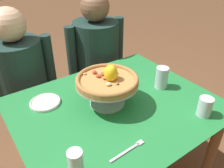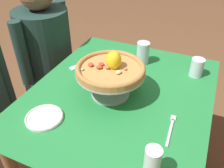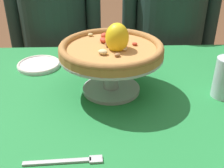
{
  "view_description": "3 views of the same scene",
  "coord_description": "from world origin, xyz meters",
  "px_view_note": "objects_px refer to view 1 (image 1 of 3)",
  "views": [
    {
      "loc": [
        -0.63,
        -0.84,
        1.55
      ],
      "look_at": [
        0.0,
        0.04,
        0.87
      ],
      "focal_mm": 37.03,
      "sensor_mm": 36.0,
      "label": 1
    },
    {
      "loc": [
        -0.93,
        -0.36,
        1.53
      ],
      "look_at": [
        -0.04,
        0.03,
        0.82
      ],
      "focal_mm": 38.16,
      "sensor_mm": 36.0,
      "label": 2
    },
    {
      "loc": [
        -0.06,
        -0.81,
        1.25
      ],
      "look_at": [
        -0.03,
        0.02,
        0.79
      ],
      "focal_mm": 45.0,
      "sensor_mm": 36.0,
      "label": 3
    }
  ],
  "objects_px": {
    "water_glass_front_right": "(205,108)",
    "water_glass_front_left": "(76,166)",
    "dinner_fork": "(129,150)",
    "pizza": "(107,79)",
    "water_glass_side_right": "(162,79)",
    "diner_right": "(97,64)",
    "sugar_packet": "(99,74)",
    "pizza_stand": "(107,91)",
    "side_plate": "(45,102)",
    "diner_left": "(24,89)"
  },
  "relations": [
    {
      "from": "pizza_stand",
      "to": "water_glass_front_right",
      "type": "distance_m",
      "value": 0.53
    },
    {
      "from": "side_plate",
      "to": "pizza_stand",
      "type": "bearing_deg",
      "value": -35.27
    },
    {
      "from": "pizza",
      "to": "water_glass_side_right",
      "type": "xyz_separation_m",
      "value": [
        0.37,
        -0.05,
        -0.1
      ]
    },
    {
      "from": "diner_left",
      "to": "water_glass_front_left",
      "type": "bearing_deg",
      "value": -94.25
    },
    {
      "from": "sugar_packet",
      "to": "diner_right",
      "type": "distance_m",
      "value": 0.45
    },
    {
      "from": "water_glass_front_right",
      "to": "water_glass_front_left",
      "type": "xyz_separation_m",
      "value": [
        -0.73,
        0.06,
        0.01
      ]
    },
    {
      "from": "diner_left",
      "to": "side_plate",
      "type": "bearing_deg",
      "value": -89.76
    },
    {
      "from": "water_glass_front_right",
      "to": "diner_right",
      "type": "distance_m",
      "value": 1.08
    },
    {
      "from": "side_plate",
      "to": "dinner_fork",
      "type": "bearing_deg",
      "value": -72.56
    },
    {
      "from": "water_glass_front_left",
      "to": "diner_left",
      "type": "relative_size",
      "value": 0.11
    },
    {
      "from": "pizza_stand",
      "to": "sugar_packet",
      "type": "xyz_separation_m",
      "value": [
        0.14,
        0.31,
        -0.08
      ]
    },
    {
      "from": "pizza",
      "to": "water_glass_front_left",
      "type": "xyz_separation_m",
      "value": [
        -0.37,
        -0.32,
        -0.1
      ]
    },
    {
      "from": "side_plate",
      "to": "water_glass_side_right",
      "type": "bearing_deg",
      "value": -21.19
    },
    {
      "from": "pizza_stand",
      "to": "side_plate",
      "type": "bearing_deg",
      "value": 144.73
    },
    {
      "from": "pizza_stand",
      "to": "sugar_packet",
      "type": "height_order",
      "value": "pizza_stand"
    },
    {
      "from": "pizza",
      "to": "dinner_fork",
      "type": "xyz_separation_m",
      "value": [
        -0.12,
        -0.34,
        -0.16
      ]
    },
    {
      "from": "water_glass_front_left",
      "to": "diner_left",
      "type": "xyz_separation_m",
      "value": [
        0.08,
        1.02,
        -0.22
      ]
    },
    {
      "from": "water_glass_side_right",
      "to": "diner_left",
      "type": "height_order",
      "value": "diner_left"
    },
    {
      "from": "water_glass_side_right",
      "to": "dinner_fork",
      "type": "distance_m",
      "value": 0.58
    },
    {
      "from": "water_glass_side_right",
      "to": "diner_right",
      "type": "relative_size",
      "value": 0.11
    },
    {
      "from": "sugar_packet",
      "to": "diner_left",
      "type": "bearing_deg",
      "value": 138.71
    },
    {
      "from": "pizza_stand",
      "to": "diner_left",
      "type": "xyz_separation_m",
      "value": [
        -0.29,
        0.69,
        -0.25
      ]
    },
    {
      "from": "pizza",
      "to": "water_glass_front_right",
      "type": "xyz_separation_m",
      "value": [
        0.36,
        -0.38,
        -0.11
      ]
    },
    {
      "from": "pizza",
      "to": "water_glass_side_right",
      "type": "relative_size",
      "value": 2.49
    },
    {
      "from": "side_plate",
      "to": "diner_left",
      "type": "xyz_separation_m",
      "value": [
        -0.0,
        0.49,
        -0.17
      ]
    },
    {
      "from": "pizza",
      "to": "water_glass_side_right",
      "type": "height_order",
      "value": "pizza"
    },
    {
      "from": "diner_left",
      "to": "pizza",
      "type": "bearing_deg",
      "value": -67.0
    },
    {
      "from": "water_glass_front_left",
      "to": "diner_right",
      "type": "distance_m",
      "value": 1.25
    },
    {
      "from": "dinner_fork",
      "to": "pizza",
      "type": "bearing_deg",
      "value": 70.77
    },
    {
      "from": "side_plate",
      "to": "water_glass_front_left",
      "type": "bearing_deg",
      "value": -98.33
    },
    {
      "from": "pizza_stand",
      "to": "side_plate",
      "type": "distance_m",
      "value": 0.36
    },
    {
      "from": "water_glass_side_right",
      "to": "diner_right",
      "type": "distance_m",
      "value": 0.76
    },
    {
      "from": "pizza",
      "to": "sugar_packet",
      "type": "height_order",
      "value": "pizza"
    },
    {
      "from": "side_plate",
      "to": "dinner_fork",
      "type": "relative_size",
      "value": 0.9
    },
    {
      "from": "dinner_fork",
      "to": "diner_left",
      "type": "xyz_separation_m",
      "value": [
        -0.17,
        1.04,
        -0.16
      ]
    },
    {
      "from": "water_glass_front_left",
      "to": "sugar_packet",
      "type": "distance_m",
      "value": 0.82
    },
    {
      "from": "water_glass_front_left",
      "to": "water_glass_front_right",
      "type": "bearing_deg",
      "value": -4.54
    },
    {
      "from": "pizza_stand",
      "to": "water_glass_front_left",
      "type": "bearing_deg",
      "value": -138.7
    },
    {
      "from": "pizza_stand",
      "to": "water_glass_side_right",
      "type": "bearing_deg",
      "value": -7.99
    },
    {
      "from": "water_glass_front_left",
      "to": "water_glass_side_right",
      "type": "xyz_separation_m",
      "value": [
        0.74,
        0.27,
        0.0
      ]
    },
    {
      "from": "sugar_packet",
      "to": "side_plate",
      "type": "bearing_deg",
      "value": -166.63
    },
    {
      "from": "water_glass_front_right",
      "to": "sugar_packet",
      "type": "bearing_deg",
      "value": 107.41
    },
    {
      "from": "water_glass_side_right",
      "to": "sugar_packet",
      "type": "xyz_separation_m",
      "value": [
        -0.23,
        0.36,
        -0.06
      ]
    },
    {
      "from": "water_glass_front_right",
      "to": "diner_left",
      "type": "xyz_separation_m",
      "value": [
        -0.65,
        1.07,
        -0.21
      ]
    },
    {
      "from": "water_glass_side_right",
      "to": "side_plate",
      "type": "bearing_deg",
      "value": 158.81
    },
    {
      "from": "pizza_stand",
      "to": "water_glass_front_right",
      "type": "xyz_separation_m",
      "value": [
        0.36,
        -0.38,
        -0.04
      ]
    },
    {
      "from": "water_glass_front_right",
      "to": "water_glass_front_left",
      "type": "bearing_deg",
      "value": 175.46
    },
    {
      "from": "water_glass_side_right",
      "to": "diner_right",
      "type": "xyz_separation_m",
      "value": [
        -0.02,
        0.73,
        -0.2
      ]
    },
    {
      "from": "water_glass_side_right",
      "to": "diner_right",
      "type": "bearing_deg",
      "value": 91.59
    },
    {
      "from": "water_glass_front_right",
      "to": "sugar_packet",
      "type": "xyz_separation_m",
      "value": [
        -0.22,
        0.69,
        -0.04
      ]
    }
  ]
}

